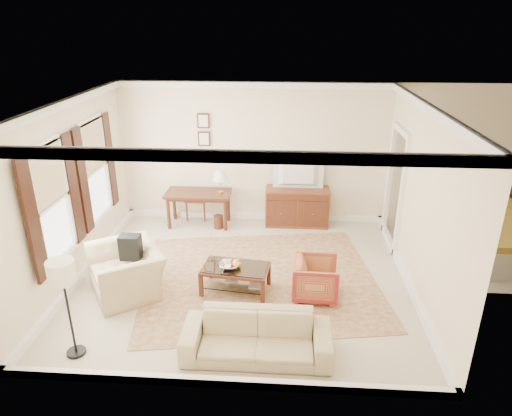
# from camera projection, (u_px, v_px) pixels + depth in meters

# --- Properties ---
(room_shell) EXTENTS (5.51, 5.01, 2.91)m
(room_shell) POSITION_uv_depth(u_px,v_px,m) (241.00, 133.00, 6.72)
(room_shell) COLOR beige
(room_shell) RESTS_ON ground
(annex_bedroom) EXTENTS (3.00, 2.70, 2.90)m
(annex_bedroom) POSITION_uv_depth(u_px,v_px,m) (493.00, 237.00, 8.32)
(annex_bedroom) COLOR beige
(annex_bedroom) RESTS_ON ground
(window_front) EXTENTS (0.12, 1.56, 1.80)m
(window_front) POSITION_uv_depth(u_px,v_px,m) (52.00, 204.00, 6.60)
(window_front) COLOR #CCB284
(window_front) RESTS_ON room_shell
(window_rear) EXTENTS (0.12, 1.56, 1.80)m
(window_rear) POSITION_uv_depth(u_px,v_px,m) (95.00, 170.00, 8.07)
(window_rear) COLOR #CCB284
(window_rear) RESTS_ON room_shell
(doorway) EXTENTS (0.10, 1.12, 2.25)m
(doorway) POSITION_uv_depth(u_px,v_px,m) (395.00, 190.00, 8.47)
(doorway) COLOR white
(doorway) RESTS_ON room_shell
(rug) EXTENTS (4.27, 3.82, 0.01)m
(rug) POSITION_uv_depth(u_px,v_px,m) (260.00, 279.00, 7.63)
(rug) COLOR brown
(rug) RESTS_ON room_shell
(writing_desk) EXTENTS (1.33, 0.66, 0.73)m
(writing_desk) POSITION_uv_depth(u_px,v_px,m) (198.00, 197.00, 9.41)
(writing_desk) COLOR #502516
(writing_desk) RESTS_ON room_shell
(desk_chair) EXTENTS (0.51, 0.51, 1.05)m
(desk_chair) POSITION_uv_depth(u_px,v_px,m) (197.00, 195.00, 9.78)
(desk_chair) COLOR brown
(desk_chair) RESTS_ON room_shell
(desk_lamp) EXTENTS (0.32, 0.32, 0.50)m
(desk_lamp) POSITION_uv_depth(u_px,v_px,m) (220.00, 181.00, 9.24)
(desk_lamp) COLOR silver
(desk_lamp) RESTS_ON writing_desk
(framed_prints) EXTENTS (0.25, 0.04, 0.68)m
(framed_prints) POSITION_uv_depth(u_px,v_px,m) (204.00, 130.00, 9.26)
(framed_prints) COLOR #502516
(framed_prints) RESTS_ON room_shell
(sideboard) EXTENTS (1.30, 0.50, 0.80)m
(sideboard) POSITION_uv_depth(u_px,v_px,m) (297.00, 207.00, 9.51)
(sideboard) COLOR brown
(sideboard) RESTS_ON room_shell
(tv) EXTENTS (0.98, 0.57, 0.13)m
(tv) POSITION_uv_depth(u_px,v_px,m) (299.00, 166.00, 9.15)
(tv) COLOR black
(tv) RESTS_ON sideboard
(coffee_table) EXTENTS (1.11, 0.74, 0.44)m
(coffee_table) POSITION_uv_depth(u_px,v_px,m) (236.00, 272.00, 7.19)
(coffee_table) COLOR #502516
(coffee_table) RESTS_ON room_shell
(fruit_bowl) EXTENTS (0.42, 0.42, 0.10)m
(fruit_bowl) POSITION_uv_depth(u_px,v_px,m) (229.00, 265.00, 7.09)
(fruit_bowl) COLOR silver
(fruit_bowl) RESTS_ON coffee_table
(book_a) EXTENTS (0.28, 0.07, 0.38)m
(book_a) POSITION_uv_depth(u_px,v_px,m) (225.00, 278.00, 7.33)
(book_a) COLOR brown
(book_a) RESTS_ON coffee_table
(book_b) EXTENTS (0.28, 0.05, 0.38)m
(book_b) POSITION_uv_depth(u_px,v_px,m) (250.00, 283.00, 7.19)
(book_b) COLOR brown
(book_b) RESTS_ON coffee_table
(striped_armchair) EXTENTS (0.66, 0.71, 0.70)m
(striped_armchair) POSITION_uv_depth(u_px,v_px,m) (315.00, 277.00, 7.03)
(striped_armchair) COLOR maroon
(striped_armchair) RESTS_ON room_shell
(club_armchair) EXTENTS (1.26, 1.38, 1.01)m
(club_armchair) POSITION_uv_depth(u_px,v_px,m) (126.00, 264.00, 7.09)
(club_armchair) COLOR tan
(club_armchair) RESTS_ON room_shell
(backpack) EXTENTS (0.35, 0.39, 0.40)m
(backpack) POSITION_uv_depth(u_px,v_px,m) (130.00, 246.00, 7.11)
(backpack) COLOR black
(backpack) RESTS_ON club_armchair
(sofa) EXTENTS (1.89, 0.55, 0.74)m
(sofa) POSITION_uv_depth(u_px,v_px,m) (257.00, 331.00, 5.78)
(sofa) COLOR tan
(sofa) RESTS_ON room_shell
(floor_lamp) EXTENTS (0.34, 0.34, 1.37)m
(floor_lamp) POSITION_uv_depth(u_px,v_px,m) (63.00, 279.00, 5.51)
(floor_lamp) COLOR black
(floor_lamp) RESTS_ON room_shell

